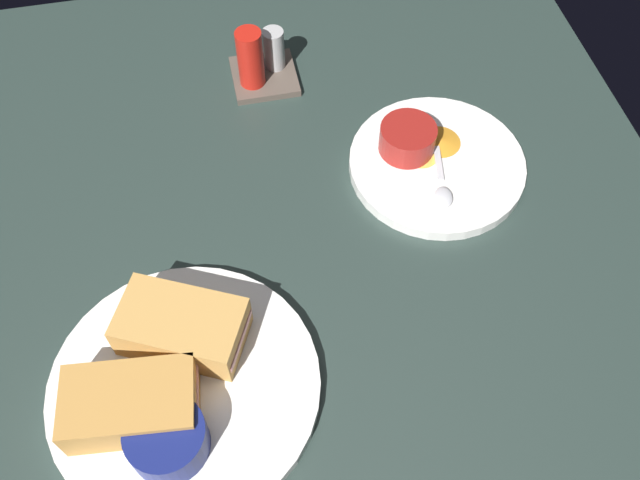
{
  "coord_description": "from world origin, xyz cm",
  "views": [
    {
      "loc": [
        0.03,
        -42.35,
        69.74
      ],
      "look_at": [
        9.13,
        0.77,
        3.0
      ],
      "focal_mm": 38.74,
      "sensor_mm": 36.0,
      "label": 1
    }
  ],
  "objects_px": {
    "spoon_by_gravy_ramekin": "(442,189)",
    "condiment_caddy": "(260,62)",
    "plate_sandwich_main": "(185,387)",
    "sandwich_half_far": "(131,404)",
    "plate_chips_companion": "(436,165)",
    "spoon_by_dark_ramekin": "(186,387)",
    "ramekin_light_gravy": "(407,138)",
    "ramekin_dark_sauce": "(167,438)",
    "sandwich_half_near": "(182,327)"
  },
  "relations": [
    {
      "from": "plate_sandwich_main",
      "to": "condiment_caddy",
      "type": "bearing_deg",
      "value": 70.85
    },
    {
      "from": "sandwich_half_near",
      "to": "ramekin_dark_sauce",
      "type": "relative_size",
      "value": 1.89
    },
    {
      "from": "plate_chips_companion",
      "to": "condiment_caddy",
      "type": "distance_m",
      "value": 0.29
    },
    {
      "from": "plate_sandwich_main",
      "to": "sandwich_half_far",
      "type": "height_order",
      "value": "sandwich_half_far"
    },
    {
      "from": "plate_chips_companion",
      "to": "sandwich_half_near",
      "type": "bearing_deg",
      "value": -152.04
    },
    {
      "from": "ramekin_light_gravy",
      "to": "condiment_caddy",
      "type": "bearing_deg",
      "value": 132.08
    },
    {
      "from": "ramekin_dark_sauce",
      "to": "plate_chips_companion",
      "type": "bearing_deg",
      "value": 38.89
    },
    {
      "from": "plate_sandwich_main",
      "to": "sandwich_half_near",
      "type": "bearing_deg",
      "value": 82.12
    },
    {
      "from": "plate_sandwich_main",
      "to": "sandwich_half_far",
      "type": "relative_size",
      "value": 2.05
    },
    {
      "from": "ramekin_dark_sauce",
      "to": "plate_chips_companion",
      "type": "relative_size",
      "value": 0.35
    },
    {
      "from": "plate_chips_companion",
      "to": "ramekin_light_gravy",
      "type": "height_order",
      "value": "ramekin_light_gravy"
    },
    {
      "from": "spoon_by_dark_ramekin",
      "to": "spoon_by_gravy_ramekin",
      "type": "distance_m",
      "value": 0.39
    },
    {
      "from": "sandwich_half_near",
      "to": "plate_chips_companion",
      "type": "xyz_separation_m",
      "value": [
        0.34,
        0.18,
        -0.03
      ]
    },
    {
      "from": "ramekin_light_gravy",
      "to": "spoon_by_gravy_ramekin",
      "type": "distance_m",
      "value": 0.08
    },
    {
      "from": "plate_sandwich_main",
      "to": "sandwich_half_far",
      "type": "xyz_separation_m",
      "value": [
        -0.05,
        -0.02,
        0.03
      ]
    },
    {
      "from": "plate_chips_companion",
      "to": "ramekin_light_gravy",
      "type": "xyz_separation_m",
      "value": [
        -0.03,
        0.03,
        0.03
      ]
    },
    {
      "from": "ramekin_dark_sauce",
      "to": "spoon_by_gravy_ramekin",
      "type": "height_order",
      "value": "ramekin_dark_sauce"
    },
    {
      "from": "plate_chips_companion",
      "to": "condiment_caddy",
      "type": "bearing_deg",
      "value": 133.33
    },
    {
      "from": "ramekin_dark_sauce",
      "to": "condiment_caddy",
      "type": "distance_m",
      "value": 0.53
    },
    {
      "from": "ramekin_dark_sauce",
      "to": "condiment_caddy",
      "type": "bearing_deg",
      "value": 71.12
    },
    {
      "from": "condiment_caddy",
      "to": "plate_sandwich_main",
      "type": "bearing_deg",
      "value": -109.15
    },
    {
      "from": "sandwich_half_near",
      "to": "condiment_caddy",
      "type": "xyz_separation_m",
      "value": [
        0.15,
        0.39,
        -0.01
      ]
    },
    {
      "from": "spoon_by_dark_ramekin",
      "to": "spoon_by_gravy_ramekin",
      "type": "height_order",
      "value": "same"
    },
    {
      "from": "ramekin_dark_sauce",
      "to": "ramekin_light_gravy",
      "type": "bearing_deg",
      "value": 44.24
    },
    {
      "from": "plate_chips_companion",
      "to": "spoon_by_gravy_ramekin",
      "type": "bearing_deg",
      "value": -100.77
    },
    {
      "from": "plate_sandwich_main",
      "to": "ramekin_dark_sauce",
      "type": "distance_m",
      "value": 0.07
    },
    {
      "from": "ramekin_dark_sauce",
      "to": "plate_chips_companion",
      "type": "distance_m",
      "value": 0.47
    },
    {
      "from": "ramekin_dark_sauce",
      "to": "condiment_caddy",
      "type": "height_order",
      "value": "condiment_caddy"
    },
    {
      "from": "spoon_by_gravy_ramekin",
      "to": "sandwich_half_far",
      "type": "bearing_deg",
      "value": -151.95
    },
    {
      "from": "sandwich_half_far",
      "to": "ramekin_dark_sauce",
      "type": "height_order",
      "value": "sandwich_half_far"
    },
    {
      "from": "ramekin_dark_sauce",
      "to": "spoon_by_gravy_ramekin",
      "type": "xyz_separation_m",
      "value": [
        0.36,
        0.25,
        -0.02
      ]
    },
    {
      "from": "plate_sandwich_main",
      "to": "spoon_by_gravy_ramekin",
      "type": "relative_size",
      "value": 2.87
    },
    {
      "from": "plate_sandwich_main",
      "to": "ramekin_dark_sauce",
      "type": "relative_size",
      "value": 3.61
    },
    {
      "from": "sandwich_half_far",
      "to": "spoon_by_dark_ramekin",
      "type": "bearing_deg",
      "value": 15.76
    },
    {
      "from": "plate_chips_companion",
      "to": "ramekin_light_gravy",
      "type": "relative_size",
      "value": 3.13
    },
    {
      "from": "plate_sandwich_main",
      "to": "spoon_by_gravy_ramekin",
      "type": "height_order",
      "value": "spoon_by_gravy_ramekin"
    },
    {
      "from": "spoon_by_gravy_ramekin",
      "to": "condiment_caddy",
      "type": "relative_size",
      "value": 1.05
    },
    {
      "from": "sandwich_half_near",
      "to": "ramekin_light_gravy",
      "type": "bearing_deg",
      "value": 34.27
    },
    {
      "from": "ramekin_dark_sauce",
      "to": "spoon_by_dark_ramekin",
      "type": "xyz_separation_m",
      "value": [
        0.02,
        0.06,
        -0.02
      ]
    },
    {
      "from": "spoon_by_dark_ramekin",
      "to": "condiment_caddy",
      "type": "bearing_deg",
      "value": 71.42
    },
    {
      "from": "plate_chips_companion",
      "to": "condiment_caddy",
      "type": "height_order",
      "value": "condiment_caddy"
    },
    {
      "from": "plate_sandwich_main",
      "to": "spoon_by_dark_ramekin",
      "type": "bearing_deg",
      "value": -59.95
    },
    {
      "from": "sandwich_half_far",
      "to": "ramekin_dark_sauce",
      "type": "relative_size",
      "value": 1.75
    },
    {
      "from": "plate_sandwich_main",
      "to": "ramekin_light_gravy",
      "type": "distance_m",
      "value": 0.41
    },
    {
      "from": "plate_sandwich_main",
      "to": "spoon_by_gravy_ramekin",
      "type": "xyz_separation_m",
      "value": [
        0.34,
        0.19,
        0.01
      ]
    },
    {
      "from": "condiment_caddy",
      "to": "ramekin_light_gravy",
      "type": "bearing_deg",
      "value": -47.92
    },
    {
      "from": "condiment_caddy",
      "to": "plate_chips_companion",
      "type": "bearing_deg",
      "value": -46.67
    },
    {
      "from": "plate_sandwich_main",
      "to": "spoon_by_dark_ramekin",
      "type": "relative_size",
      "value": 2.94
    },
    {
      "from": "plate_sandwich_main",
      "to": "spoon_by_gravy_ramekin",
      "type": "distance_m",
      "value": 0.39
    },
    {
      "from": "plate_sandwich_main",
      "to": "spoon_by_gravy_ramekin",
      "type": "bearing_deg",
      "value": 28.88
    }
  ]
}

